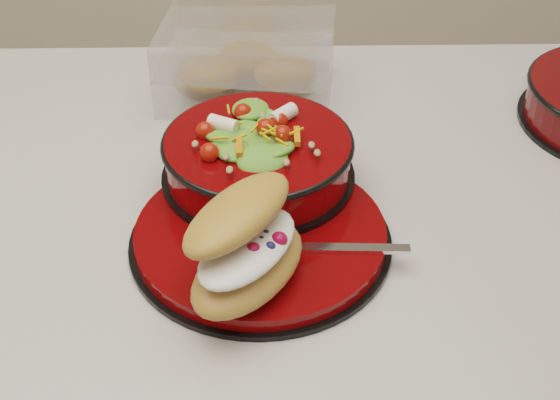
{
  "coord_description": "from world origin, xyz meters",
  "views": [
    {
      "loc": [
        -0.13,
        -0.66,
        1.42
      ],
      "look_at": [
        -0.11,
        -0.04,
        0.94
      ],
      "focal_mm": 50.0,
      "sensor_mm": 36.0,
      "label": 1
    }
  ],
  "objects_px": {
    "croissant": "(248,245)",
    "fork": "(326,248)",
    "dinner_plate": "(261,236)",
    "salad_bowl": "(258,152)",
    "pastry_box": "(247,62)"
  },
  "relations": [
    {
      "from": "salad_bowl",
      "to": "pastry_box",
      "type": "distance_m",
      "value": 0.22
    },
    {
      "from": "fork",
      "to": "pastry_box",
      "type": "distance_m",
      "value": 0.35
    },
    {
      "from": "fork",
      "to": "pastry_box",
      "type": "height_order",
      "value": "pastry_box"
    },
    {
      "from": "dinner_plate",
      "to": "croissant",
      "type": "bearing_deg",
      "value": -99.02
    },
    {
      "from": "croissant",
      "to": "fork",
      "type": "xyz_separation_m",
      "value": [
        0.07,
        0.04,
        -0.04
      ]
    },
    {
      "from": "dinner_plate",
      "to": "pastry_box",
      "type": "xyz_separation_m",
      "value": [
        -0.02,
        0.3,
        0.03
      ]
    },
    {
      "from": "dinner_plate",
      "to": "fork",
      "type": "xyz_separation_m",
      "value": [
        0.06,
        -0.03,
        0.01
      ]
    },
    {
      "from": "fork",
      "to": "salad_bowl",
      "type": "bearing_deg",
      "value": 31.36
    },
    {
      "from": "croissant",
      "to": "fork",
      "type": "relative_size",
      "value": 1.15
    },
    {
      "from": "dinner_plate",
      "to": "salad_bowl",
      "type": "bearing_deg",
      "value": 92.07
    },
    {
      "from": "fork",
      "to": "croissant",
      "type": "bearing_deg",
      "value": 120.45
    },
    {
      "from": "croissant",
      "to": "pastry_box",
      "type": "relative_size",
      "value": 0.74
    },
    {
      "from": "dinner_plate",
      "to": "fork",
      "type": "distance_m",
      "value": 0.07
    },
    {
      "from": "pastry_box",
      "to": "dinner_plate",
      "type": "bearing_deg",
      "value": -79.32
    },
    {
      "from": "salad_bowl",
      "to": "fork",
      "type": "bearing_deg",
      "value": -61.0
    }
  ]
}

